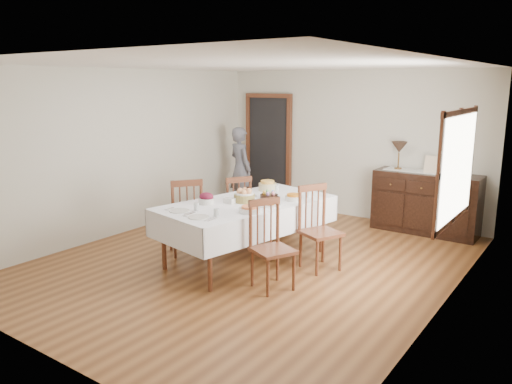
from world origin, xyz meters
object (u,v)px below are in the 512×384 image
Objects in this scene: dining_table at (247,209)px; table_lamp at (399,148)px; sideboard at (426,203)px; chair_right_far at (318,227)px; chair_left_far at (236,208)px; chair_left_near at (186,216)px; chair_right_near at (270,244)px; person at (241,166)px.

table_lamp is at bearing 79.98° from dining_table.
chair_right_far is at bearing -105.55° from sideboard.
dining_table is 0.91m from chair_left_far.
chair_left_near is 2.39× the size of table_lamp.
chair_left_far is at bearing -129.13° from table_lamp.
dining_table is 2.35× the size of chair_left_near.
chair_left_near is 1.04× the size of chair_right_near.
person is 3.64× the size of table_lamp.
chair_right_near is 0.64× the size of sideboard.
chair_right_near reaches higher than dining_table.
table_lamp is (0.17, 2.43, 0.79)m from chair_right_far.
person reaches higher than sideboard.
chair_right_far is at bearing 145.29° from chair_left_near.
chair_right_far is (0.92, 0.31, -0.17)m from dining_table.
chair_left_near is 1.87m from chair_right_far.
chair_right_near is at bearing -163.96° from chair_right_far.
table_lamp is (1.74, 2.13, 0.82)m from chair_left_far.
table_lamp reaches higher than sideboard.
dining_table is at bearing 150.71° from person.
chair_right_far is at bearing 30.32° from dining_table.
chair_left_far is 0.97× the size of chair_right_near.
chair_left_far is 0.62× the size of sideboard.
sideboard is 3.56× the size of table_lamp.
table_lamp is (0.32, 3.32, 0.80)m from chair_right_near.
chair_right_far reaches higher than chair_left_far.
chair_left_near is 2.71m from person.
chair_left_near is 0.67× the size of sideboard.
chair_right_near is (1.61, -0.29, -0.02)m from chair_left_near.
person is (-1.78, 2.24, 0.11)m from dining_table.
table_lamp is (1.93, 3.03, 0.78)m from chair_left_near.
person is (-3.37, -0.47, 0.35)m from sideboard.
sideboard reaches higher than dining_table.
chair_left_far reaches higher than dining_table.
chair_left_far is 3.07m from sideboard.
sideboard is at bearing 10.39° from chair_right_far.
dining_table is 2.37× the size of chair_right_far.
chair_left_near reaches higher than chair_left_far.
chair_right_near is at bearing 116.41° from chair_left_near.
dining_table is at bearing 134.67° from chair_right_far.
chair_left_near reaches higher than chair_right_far.
chair_right_near is 3.81m from person.
chair_left_far is at bearing -136.80° from sideboard.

